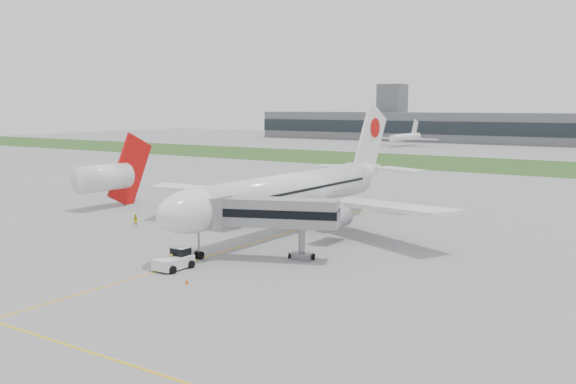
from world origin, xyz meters
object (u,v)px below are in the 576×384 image
Objects in this scene: airliner at (296,190)px; neighbor_aircraft at (108,177)px; pushback_tug at (175,260)px; jet_bridge at (265,213)px; ground_crew_near at (172,261)px.

airliner is 3.35× the size of neighbor_aircraft.
jet_bridge is at bearing 58.94° from pushback_tug.
ground_crew_near is (0.51, -24.75, -4.84)m from airliner.
ground_crew_near is at bearing -33.84° from neighbor_aircraft.
neighbor_aircraft is at bearing 138.80° from jet_bridge.
neighbor_aircraft reaches higher than ground_crew_near.
ground_crew_near is 0.10× the size of neighbor_aircraft.
jet_bridge is 0.91× the size of neighbor_aircraft.
airliner is 24.96m from pushback_tug.
airliner reaches higher than neighbor_aircraft.
ground_crew_near is at bearing -144.08° from jet_bridge.
ground_crew_near is 45.39m from neighbor_aircraft.
pushback_tug is 11.17m from jet_bridge.
jet_bridge reaches higher than pushback_tug.
neighbor_aircraft reaches higher than pushback_tug.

